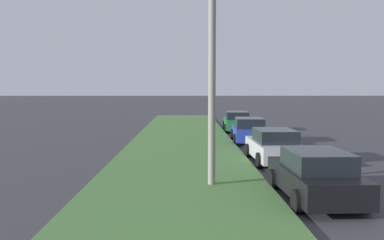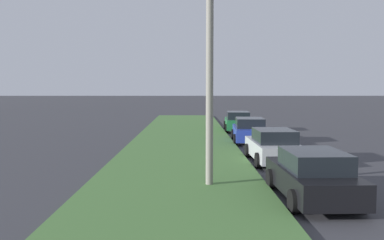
{
  "view_description": "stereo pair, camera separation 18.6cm",
  "coord_description": "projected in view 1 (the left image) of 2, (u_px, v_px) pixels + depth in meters",
  "views": [
    {
      "loc": [
        -7.04,
        7.36,
        3.31
      ],
      "look_at": [
        15.83,
        7.04,
        1.5
      ],
      "focal_mm": 39.26,
      "sensor_mm": 36.0,
      "label": 1
    },
    {
      "loc": [
        -7.05,
        7.18,
        3.31
      ],
      "look_at": [
        15.83,
        7.04,
        1.5
      ],
      "focal_mm": 39.26,
      "sensor_mm": 36.0,
      "label": 2
    }
  ],
  "objects": [
    {
      "name": "parked_car_green",
      "position": [
        237.0,
        121.0,
        31.46
      ],
      "size": [
        4.39,
        2.19,
        1.47
      ],
      "rotation": [
        0.0,
        0.0,
        -0.05
      ],
      "color": "#1E6B38",
      "rests_on": "ground"
    },
    {
      "name": "parked_car_black",
      "position": [
        315.0,
        176.0,
        12.28
      ],
      "size": [
        4.35,
        2.12,
        1.47
      ],
      "rotation": [
        0.0,
        0.0,
        0.03
      ],
      "color": "black",
      "rests_on": "ground"
    },
    {
      "name": "streetlight",
      "position": [
        223.0,
        53.0,
        13.51
      ],
      "size": [
        0.73,
        2.86,
        7.5
      ],
      "color": "gray",
      "rests_on": "ground"
    },
    {
      "name": "parked_car_blue",
      "position": [
        249.0,
        130.0,
        25.04
      ],
      "size": [
        4.39,
        2.2,
        1.47
      ],
      "rotation": [
        0.0,
        0.0,
        -0.05
      ],
      "color": "#23389E",
      "rests_on": "ground"
    },
    {
      "name": "parked_car_silver",
      "position": [
        274.0,
        146.0,
        18.37
      ],
      "size": [
        4.34,
        2.1,
        1.47
      ],
      "rotation": [
        0.0,
        0.0,
        0.02
      ],
      "color": "#B2B5BA",
      "rests_on": "ground"
    },
    {
      "name": "grass_median",
      "position": [
        180.0,
        166.0,
        17.24
      ],
      "size": [
        60.0,
        6.0,
        0.12
      ],
      "primitive_type": "cube",
      "color": "#477238",
      "rests_on": "ground"
    }
  ]
}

